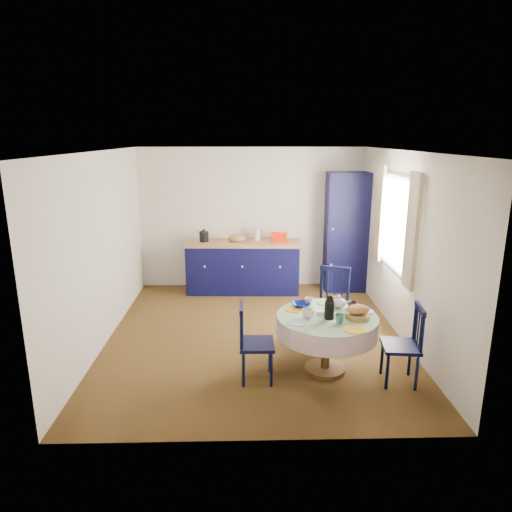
% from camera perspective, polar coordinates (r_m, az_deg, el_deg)
% --- Properties ---
extents(floor, '(4.50, 4.50, 0.00)m').
position_cam_1_polar(floor, '(6.42, -0.13, -9.92)').
color(floor, black).
rests_on(floor, ground).
extents(ceiling, '(4.50, 4.50, 0.00)m').
position_cam_1_polar(ceiling, '(5.84, -0.14, 12.98)').
color(ceiling, white).
rests_on(ceiling, wall_back).
extents(wall_back, '(4.00, 0.02, 2.50)m').
position_cam_1_polar(wall_back, '(8.21, -0.51, 4.73)').
color(wall_back, silver).
rests_on(wall_back, floor).
extents(wall_left, '(0.02, 4.50, 2.50)m').
position_cam_1_polar(wall_left, '(6.29, -18.68, 0.81)').
color(wall_left, silver).
rests_on(wall_left, floor).
extents(wall_right, '(0.02, 4.50, 2.50)m').
position_cam_1_polar(wall_right, '(6.37, 18.15, 1.04)').
color(wall_right, silver).
rests_on(wall_right, floor).
extents(window, '(0.10, 1.74, 1.45)m').
position_cam_1_polar(window, '(6.58, 17.11, 3.98)').
color(window, white).
rests_on(window, wall_right).
extents(kitchen_counter, '(2.03, 0.70, 1.13)m').
position_cam_1_polar(kitchen_counter, '(8.04, -1.64, -1.25)').
color(kitchen_counter, black).
rests_on(kitchen_counter, floor).
extents(pantry_cabinet, '(0.75, 0.55, 2.09)m').
position_cam_1_polar(pantry_cabinet, '(8.20, 11.22, 2.96)').
color(pantry_cabinet, black).
rests_on(pantry_cabinet, floor).
extents(dining_table, '(1.15, 1.15, 0.98)m').
position_cam_1_polar(dining_table, '(5.36, 8.93, -8.54)').
color(dining_table, '#593419').
rests_on(dining_table, floor).
extents(chair_left, '(0.38, 0.40, 0.90)m').
position_cam_1_polar(chair_left, '(5.18, -0.32, -10.72)').
color(chair_left, black).
rests_on(chair_left, floor).
extents(chair_far, '(0.56, 0.55, 1.00)m').
position_cam_1_polar(chair_far, '(6.18, 9.51, -6.07)').
color(chair_far, black).
rests_on(chair_far, floor).
extents(chair_right, '(0.43, 0.45, 0.91)m').
position_cam_1_polar(chair_right, '(5.37, 18.04, -10.45)').
color(chair_right, black).
rests_on(chair_right, floor).
extents(mug_a, '(0.13, 0.13, 0.11)m').
position_cam_1_polar(mug_a, '(5.20, 6.49, -7.15)').
color(mug_a, silver).
rests_on(mug_a, dining_table).
extents(mug_b, '(0.11, 0.11, 0.10)m').
position_cam_1_polar(mug_b, '(5.12, 10.41, -7.72)').
color(mug_b, '#337E6F').
rests_on(mug_b, dining_table).
extents(mug_c, '(0.11, 0.11, 0.09)m').
position_cam_1_polar(mug_c, '(5.54, 11.97, -6.07)').
color(mug_c, black).
rests_on(mug_c, dining_table).
extents(mug_d, '(0.10, 0.10, 0.09)m').
position_cam_1_polar(mug_d, '(5.58, 6.63, -5.67)').
color(mug_d, silver).
rests_on(mug_d, dining_table).
extents(cobalt_bowl, '(0.22, 0.22, 0.05)m').
position_cam_1_polar(cobalt_bowl, '(5.52, 5.58, -6.07)').
color(cobalt_bowl, navy).
rests_on(cobalt_bowl, dining_table).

